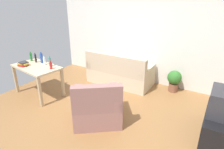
{
  "coord_description": "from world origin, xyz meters",
  "views": [
    {
      "loc": [
        2.09,
        -2.84,
        2.36
      ],
      "look_at": [
        0.1,
        0.5,
        0.75
      ],
      "focal_mm": 30.95,
      "sensor_mm": 36.0,
      "label": 1
    }
  ],
  "objects": [
    {
      "name": "ground_plane",
      "position": [
        0.0,
        0.0,
        -0.01
      ],
      "size": [
        5.2,
        4.4,
        0.02
      ],
      "primitive_type": "cube",
      "color": "olive"
    },
    {
      "name": "bottle_green",
      "position": [
        -2.18,
        0.21,
        0.87
      ],
      "size": [
        0.06,
        0.06,
        0.25
      ],
      "color": "#1E722D",
      "rests_on": "desk"
    },
    {
      "name": "wall_rear",
      "position": [
        0.0,
        2.2,
        1.35
      ],
      "size": [
        5.2,
        0.1,
        2.7
      ],
      "primitive_type": "cube",
      "color": "silver",
      "rests_on": "ground_plane"
    },
    {
      "name": "bottle_red",
      "position": [
        -1.28,
        0.05,
        0.85
      ],
      "size": [
        0.06,
        0.06,
        0.2
      ],
      "color": "#AD2323",
      "rests_on": "desk"
    },
    {
      "name": "armchair",
      "position": [
        0.18,
        -0.2,
        0.32
      ],
      "size": [
        1.22,
        1.21,
        0.92
      ],
      "rotation": [
        0.0,
        0.0,
        3.79
      ],
      "color": "#996B66",
      "rests_on": "ground_plane"
    },
    {
      "name": "tv_stand",
      "position": [
        2.25,
        0.5,
        0.24
      ],
      "size": [
        0.44,
        1.1,
        0.48
      ],
      "rotation": [
        0.0,
        0.0,
        1.57
      ],
      "color": "black",
      "rests_on": "ground_plane"
    },
    {
      "name": "bottle_dark",
      "position": [
        -1.98,
        0.19,
        0.87
      ],
      "size": [
        0.05,
        0.05,
        0.25
      ],
      "color": "black",
      "rests_on": "desk"
    },
    {
      "name": "book_stack",
      "position": [
        -2.02,
        -0.15,
        0.81
      ],
      "size": [
        0.25,
        0.21,
        0.1
      ],
      "color": "maroon",
      "rests_on": "desk"
    },
    {
      "name": "couch",
      "position": [
        -0.31,
        1.59,
        0.31
      ],
      "size": [
        1.78,
        0.84,
        0.92
      ],
      "rotation": [
        0.0,
        0.0,
        3.14
      ],
      "color": "beige",
      "rests_on": "ground_plane"
    },
    {
      "name": "bottle_blue",
      "position": [
        -1.81,
        0.24,
        0.88
      ],
      "size": [
        0.07,
        0.07,
        0.28
      ],
      "color": "#2347A3",
      "rests_on": "desk"
    },
    {
      "name": "bottle_tall",
      "position": [
        -1.44,
        0.18,
        0.87
      ],
      "size": [
        0.06,
        0.06,
        0.25
      ],
      "color": "teal",
      "rests_on": "desk"
    },
    {
      "name": "desk",
      "position": [
        -1.74,
        0.0,
        0.65
      ],
      "size": [
        1.29,
        0.87,
        0.76
      ],
      "rotation": [
        0.0,
        0.0,
        -0.14
      ],
      "color": "#C6B28E",
      "rests_on": "ground_plane"
    },
    {
      "name": "tv",
      "position": [
        2.25,
        0.5,
        0.7
      ],
      "size": [
        0.41,
        0.6,
        0.44
      ],
      "rotation": [
        0.0,
        0.0,
        1.57
      ],
      "color": "#2D2D33",
      "rests_on": "tv_stand"
    },
    {
      "name": "potted_plant",
      "position": [
        1.14,
        1.9,
        0.33
      ],
      "size": [
        0.36,
        0.36,
        0.57
      ],
      "color": "brown",
      "rests_on": "ground_plane"
    },
    {
      "name": "bottle_clear",
      "position": [
        -1.64,
        0.18,
        0.85
      ],
      "size": [
        0.06,
        0.06,
        0.22
      ],
      "color": "silver",
      "rests_on": "desk"
    }
  ]
}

